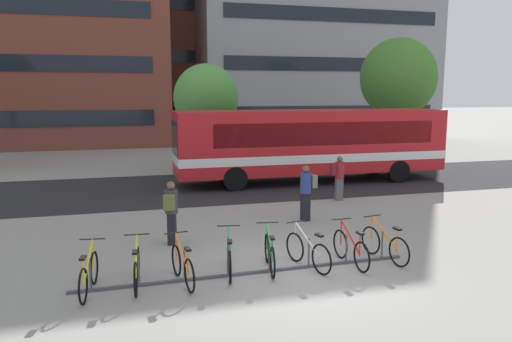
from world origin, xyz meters
TOP-DOWN VIEW (x-y plane):
  - ground at (0.00, 0.00)m, footprint 200.00×200.00m
  - bus_lane_asphalt at (0.00, 10.51)m, footprint 80.00×7.20m
  - city_bus at (4.37, 10.51)m, footprint 12.04×2.66m
  - bike_rack at (-1.10, 0.18)m, footprint 7.60×0.29m
  - parked_bicycle_yellow_0 at (-4.44, 0.01)m, footprint 0.52×1.71m
  - parked_bicycle_yellow_1 at (-3.51, 0.10)m, footprint 0.52×1.72m
  - parked_bicycle_orange_2 at (-2.57, 0.02)m, footprint 0.52×1.71m
  - parked_bicycle_green_3 at (-1.52, 0.28)m, footprint 0.52×1.70m
  - parked_bicycle_green_4 at (-0.58, 0.31)m, footprint 0.52×1.71m
  - parked_bicycle_silver_5 at (0.31, 0.22)m, footprint 0.63×1.68m
  - parked_bicycle_red_6 at (1.34, 0.14)m, footprint 0.52×1.72m
  - parked_bicycle_orange_7 at (2.27, 0.23)m, footprint 0.53×1.70m
  - commuter_olive_pack_0 at (-2.52, 2.80)m, footprint 0.45×0.59m
  - commuter_grey_pack_1 at (1.80, 4.20)m, footprint 0.57×0.40m
  - commuter_maroon_pack_2 at (4.01, 6.63)m, footprint 0.54×0.36m
  - street_tree_0 at (12.40, 16.71)m, footprint 4.51×4.51m
  - street_tree_2 at (0.57, 15.28)m, footprint 3.31×3.31m
  - building_left_wing at (-10.94, 32.46)m, footprint 21.79×12.78m
  - building_right_wing at (13.23, 33.14)m, footprint 20.74×10.65m
  - building_centre_block at (1.49, 40.47)m, footprint 16.74×12.87m

SIDE VIEW (x-z plane):
  - ground at x=0.00m, z-range 0.00..0.00m
  - bus_lane_asphalt at x=0.00m, z-range 0.00..0.01m
  - bike_rack at x=-1.10m, z-range -0.26..0.44m
  - parked_bicycle_yellow_0 at x=-4.44m, z-range -0.11..0.88m
  - parked_bicycle_yellow_1 at x=-3.51m, z-range -0.11..0.88m
  - parked_bicycle_orange_2 at x=-2.57m, z-range -0.11..0.88m
  - parked_bicycle_green_3 at x=-1.52m, z-range -0.11..0.88m
  - parked_bicycle_green_4 at x=-0.58m, z-range -0.11..0.88m
  - parked_bicycle_silver_5 at x=0.31m, z-range -0.11..0.88m
  - parked_bicycle_red_6 at x=1.34m, z-range -0.11..0.88m
  - parked_bicycle_orange_7 at x=2.27m, z-range -0.11..0.88m
  - commuter_maroon_pack_2 at x=4.01m, z-range 0.13..1.79m
  - commuter_olive_pack_0 at x=-2.52m, z-range 0.13..1.82m
  - commuter_grey_pack_1 at x=1.80m, z-range 0.13..1.89m
  - city_bus at x=4.37m, z-range 0.18..3.38m
  - street_tree_2 at x=0.57m, z-range 0.96..6.38m
  - street_tree_0 at x=12.40m, z-range 1.23..8.39m
  - building_centre_block at x=1.49m, z-range 0.00..17.57m
  - building_left_wing at x=-10.94m, z-range 0.00..18.37m
  - building_right_wing at x=13.23m, z-range 0.00..23.25m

